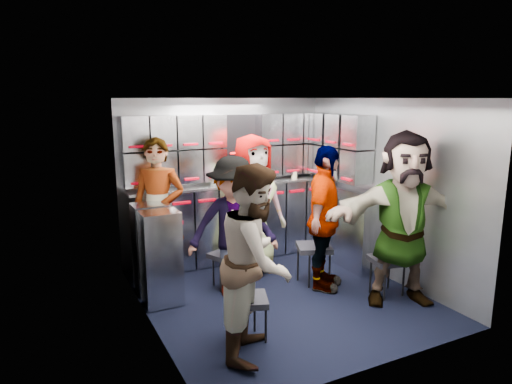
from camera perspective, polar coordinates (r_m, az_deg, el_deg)
name	(u,v)px	position (r m, az deg, el deg)	size (l,w,h in m)	color
floor	(280,296)	(5.08, 3.05, -12.81)	(3.00, 3.00, 0.00)	black
wall_back	(225,179)	(6.06, -3.88, 1.66)	(2.80, 0.04, 2.10)	gray
wall_left	(147,217)	(4.24, -13.50, -3.03)	(0.04, 3.00, 2.10)	gray
wall_right	(385,189)	(5.55, 15.82, 0.32)	(0.04, 3.00, 2.10)	gray
ceiling	(283,98)	(4.62, 3.34, 11.63)	(2.80, 3.00, 0.02)	silver
cart_bank_back	(232,223)	(5.99, -3.02, -3.89)	(2.68, 0.38, 0.99)	#9397A2
cart_bank_left	(156,253)	(4.97, -12.33, -7.49)	(0.38, 0.76, 0.99)	#9397A2
counter	(232,184)	(5.87, -3.08, 1.00)	(2.68, 0.42, 0.03)	silver
locker_bank_back	(229,147)	(5.86, -3.36, 5.67)	(2.68, 0.28, 0.82)	#9397A2
locker_bank_right	(340,147)	(5.93, 10.42, 5.57)	(0.28, 1.00, 0.82)	#9397A2
right_cabinet	(342,224)	(6.03, 10.64, -3.92)	(0.28, 1.20, 1.00)	#9397A2
coffee_niche	(240,147)	(5.99, -2.00, 5.62)	(0.46, 0.16, 0.84)	black
red_latch_strip	(238,197)	(5.72, -2.26, -0.66)	(2.60, 0.02, 0.03)	#B30013
jump_seat_near_left	(247,302)	(4.08, -1.12, -13.59)	(0.44, 0.43, 0.41)	black
jump_seat_mid_left	(227,257)	(5.17, -3.64, -8.08)	(0.44, 0.43, 0.40)	black
jump_seat_center	(247,237)	(5.78, -1.19, -5.69)	(0.47, 0.46, 0.42)	black
jump_seat_mid_right	(314,249)	(5.32, 7.28, -7.13)	(0.49, 0.48, 0.45)	black
jump_seat_near_right	(388,262)	(5.16, 16.15, -8.40)	(0.42, 0.41, 0.42)	black
attendant_standing	(159,212)	(5.26, -12.09, -2.47)	(0.61, 0.40, 1.68)	black
attendant_arc_a	(256,261)	(3.76, 0.05, -8.58)	(0.78, 0.61, 1.60)	black
attendant_arc_b	(233,226)	(4.89, -2.87, -4.32)	(0.97, 0.56, 1.51)	black
attendant_arc_c	(253,204)	(5.50, -0.40, -1.54)	(0.82, 0.54, 1.69)	black
attendant_arc_d	(324,219)	(5.06, 8.53, -3.33)	(0.94, 0.39, 1.61)	black
attendant_arc_e	(403,219)	(4.88, 17.93, -3.19)	(1.66, 0.53, 1.79)	black
bottle_left	(213,177)	(5.70, -5.40, 1.92)	(0.07, 0.07, 0.22)	white
bottle_mid	(240,172)	(5.84, -2.03, 2.46)	(0.07, 0.07, 0.27)	white
bottle_right	(251,172)	(5.91, -0.58, 2.45)	(0.06, 0.06, 0.25)	white
cup_left	(153,187)	(5.48, -12.79, 0.61)	(0.08, 0.08, 0.09)	#C6B68B
cup_right	(294,174)	(6.22, 4.80, 2.23)	(0.07, 0.07, 0.11)	#C6B68B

